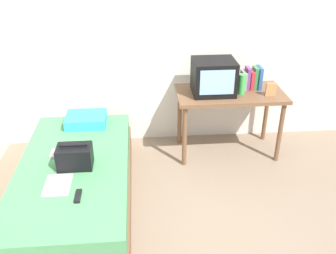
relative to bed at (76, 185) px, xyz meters
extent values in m
cube|color=silver|center=(0.98, 1.26, 1.08)|extent=(5.20, 0.10, 2.60)
cube|color=brown|center=(0.00, 0.00, -0.08)|extent=(1.00, 2.00, 0.28)
cube|color=#4C935B|center=(0.00, 0.00, 0.14)|extent=(0.97, 1.94, 0.17)
cube|color=brown|center=(1.60, 0.82, 0.50)|extent=(1.16, 0.60, 0.04)
cylinder|color=brown|center=(1.08, 0.58, 0.13)|extent=(0.05, 0.05, 0.70)
cylinder|color=brown|center=(2.12, 0.58, 0.13)|extent=(0.05, 0.05, 0.70)
cylinder|color=brown|center=(1.08, 1.06, 0.13)|extent=(0.05, 0.05, 0.70)
cylinder|color=brown|center=(2.12, 1.06, 0.13)|extent=(0.05, 0.05, 0.70)
cube|color=black|center=(1.40, 0.82, 0.70)|extent=(0.44, 0.38, 0.36)
cube|color=#8CB2E0|center=(1.40, 0.63, 0.71)|extent=(0.35, 0.01, 0.26)
cylinder|color=green|center=(1.70, 0.77, 0.63)|extent=(0.08, 0.08, 0.22)
cube|color=gray|center=(1.76, 0.91, 0.62)|extent=(0.04, 0.16, 0.20)
cube|color=#7A3D89|center=(1.80, 0.91, 0.64)|extent=(0.04, 0.14, 0.24)
cube|color=#B72D33|center=(1.84, 0.91, 0.62)|extent=(0.04, 0.16, 0.21)
cube|color=#337F47|center=(1.88, 0.91, 0.64)|extent=(0.04, 0.13, 0.24)
cube|color=#2D5699|center=(1.93, 0.91, 0.64)|extent=(0.04, 0.17, 0.24)
cube|color=#B27F4C|center=(1.99, 0.69, 0.59)|extent=(0.11, 0.02, 0.14)
cube|color=#33A8B7|center=(0.04, 0.77, 0.28)|extent=(0.42, 0.34, 0.11)
cube|color=black|center=(0.04, -0.04, 0.33)|extent=(0.30, 0.20, 0.20)
cylinder|color=black|center=(0.04, -0.04, 0.44)|extent=(0.24, 0.02, 0.02)
cube|color=white|center=(-0.08, -0.30, 0.23)|extent=(0.21, 0.29, 0.01)
cube|color=black|center=(0.11, -0.47, 0.24)|extent=(0.04, 0.16, 0.02)
cube|color=#B7B7BC|center=(-0.20, 0.18, 0.24)|extent=(0.04, 0.14, 0.02)
camera|label=1|loc=(0.61, -2.84, 2.08)|focal=39.98mm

